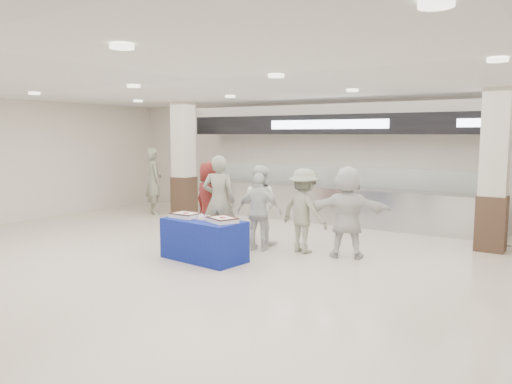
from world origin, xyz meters
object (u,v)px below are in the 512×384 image
Objects in this scene: chef_tall at (260,205)px; civilian_maroon at (210,202)px; sheet_cake_right at (222,219)px; cupcake_tray at (203,217)px; chef_short at (259,212)px; soldier_bg at (154,181)px; sheet_cake_left at (186,215)px; soldier_b at (304,211)px; civilian_white at (347,212)px; soldier_a at (219,201)px; display_table at (204,240)px.

civilian_maroon is at bearing 16.69° from chef_tall.
cupcake_tray is (-0.50, 0.07, -0.02)m from sheet_cake_right.
sheet_cake_right is 1.21m from chef_short.
soldier_bg is at bearing 143.29° from cupcake_tray.
sheet_cake_left is at bearing 119.42° from civilian_maroon.
soldier_b is 6.15m from soldier_bg.
chef_tall is 1.16m from soldier_b.
civilian_maroon is at bearing -16.21° from civilian_white.
cupcake_tray is at bearing 50.54° from chef_short.
soldier_bg is at bearing -3.64° from soldier_b.
civilian_white is (1.69, 0.42, 0.09)m from chef_short.
soldier_a is 1.13× the size of chef_tall.
sheet_cake_right is at bearing 176.99° from soldier_bg.
sheet_cake_left is 2.28m from soldier_b.
civilian_maroon is (-0.84, 1.29, 0.08)m from cupcake_tray.
display_table is 0.41m from cupcake_tray.
soldier_bg is (-4.59, 3.43, 0.59)m from display_table.
cupcake_tray is 0.23× the size of soldier_a.
soldier_a is at bearing -177.90° from soldier_bg.
sheet_cake_right is 1.45× the size of cupcake_tray.
sheet_cake_left is 0.27× the size of soldier_bg.
sheet_cake_right is 1.91m from civilian_maroon.
soldier_b reaches higher than cupcake_tray.
soldier_a is (-0.50, 1.13, 0.56)m from display_table.
display_table is 0.62m from sheet_cake_right.
sheet_cake_right is 0.40× the size of chef_short.
display_table is at bearing -2.06° from sheet_cake_left.
soldier_b reaches higher than chef_short.
soldier_bg is at bearing -39.74° from chef_short.
soldier_a is at bearing 112.47° from cupcake_tray.
sheet_cake_left is 5.37m from soldier_bg.
chef_tall reaches higher than soldier_b.
soldier_bg is at bearing -23.67° from chef_tall.
sheet_cake_right is at bearing 74.09° from chef_short.
display_table is at bearing 53.65° from chef_short.
chef_tall is (1.02, 0.38, -0.04)m from civilian_maroon.
sheet_cake_right is 6.10m from soldier_bg.
display_table is 1.00× the size of chef_short.
soldier_a is at bearing 162.92° from civilian_maroon.
soldier_a is at bearing 26.99° from soldier_b.
chef_tall is at bearing 92.50° from display_table.
civilian_maroon reaches higher than chef_short.
soldier_bg is at bearing -19.09° from civilian_maroon.
chef_short is (0.45, 1.19, 0.40)m from display_table.
soldier_b is 0.86× the size of soldier_bg.
sheet_cake_right is 0.37× the size of soldier_b.
display_table is at bearing 15.72° from civilian_white.
soldier_a reaches higher than chef_tall.
soldier_b reaches higher than sheet_cake_right.
soldier_bg is (-5.03, 2.24, 0.19)m from chef_short.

